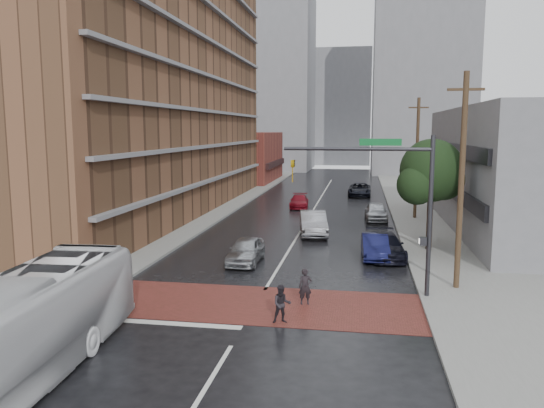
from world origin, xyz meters
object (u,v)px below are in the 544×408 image
(pedestrian_b, at_px, (282,304))
(car_travel_b, at_px, (313,223))
(car_parked_near, at_px, (375,246))
(transit_bus, at_px, (13,333))
(pedestrian_a, at_px, (305,287))
(car_parked_mid, at_px, (385,246))
(car_travel_a, at_px, (246,250))
(car_parked_far, at_px, (376,211))
(suv_travel, at_px, (360,190))
(car_travel_c, at_px, (299,201))

(pedestrian_b, xyz_separation_m, car_travel_b, (-0.36, 17.46, 0.09))
(car_parked_near, bearing_deg, transit_bus, -123.84)
(transit_bus, distance_m, pedestrian_a, 11.54)
(pedestrian_a, xyz_separation_m, car_parked_near, (3.13, 8.91, -0.09))
(transit_bus, distance_m, car_parked_mid, 21.13)
(car_travel_a, bearing_deg, car_parked_near, 18.16)
(transit_bus, height_order, pedestrian_b, transit_bus)
(car_travel_b, bearing_deg, pedestrian_b, -97.66)
(pedestrian_b, bearing_deg, car_travel_a, 95.48)
(transit_bus, relative_size, car_parked_near, 2.76)
(car_travel_a, height_order, car_parked_far, car_parked_far)
(transit_bus, distance_m, suv_travel, 47.74)
(car_parked_mid, xyz_separation_m, car_parked_far, (-0.19, 12.93, 0.05))
(car_parked_near, distance_m, car_parked_mid, 0.64)
(car_travel_a, xyz_separation_m, car_travel_b, (3.02, 8.54, 0.12))
(pedestrian_b, xyz_separation_m, car_travel_a, (-3.38, 8.91, -0.03))
(car_travel_c, xyz_separation_m, suv_travel, (5.69, 9.86, 0.12))
(pedestrian_b, distance_m, car_travel_b, 17.46)
(transit_bus, relative_size, car_parked_far, 2.63)
(car_travel_a, relative_size, car_parked_near, 1.00)
(car_travel_b, relative_size, car_parked_mid, 1.05)
(car_travel_c, xyz_separation_m, car_parked_near, (6.69, -19.29, 0.08))
(car_travel_a, height_order, car_parked_near, car_travel_a)
(pedestrian_b, distance_m, car_parked_near, 11.87)
(car_parked_near, bearing_deg, car_parked_far, 85.75)
(transit_bus, bearing_deg, pedestrian_a, 46.13)
(transit_bus, xyz_separation_m, pedestrian_a, (7.57, 8.68, -0.84))
(suv_travel, relative_size, car_parked_mid, 1.08)
(pedestrian_b, relative_size, car_travel_a, 0.36)
(car_travel_c, bearing_deg, car_parked_mid, -73.15)
(pedestrian_a, distance_m, suv_travel, 38.12)
(suv_travel, height_order, car_parked_far, car_parked_far)
(car_travel_b, xyz_separation_m, car_parked_near, (4.16, -6.21, -0.15))
(car_travel_c, bearing_deg, car_travel_a, -95.37)
(car_travel_c, distance_m, suv_travel, 11.38)
(pedestrian_a, height_order, suv_travel, pedestrian_a)
(car_travel_b, bearing_deg, transit_bus, -114.21)
(transit_bus, distance_m, car_travel_b, 24.69)
(pedestrian_a, relative_size, suv_travel, 0.30)
(car_parked_near, relative_size, car_parked_mid, 0.87)
(car_parked_near, bearing_deg, car_travel_c, 106.60)
(transit_bus, bearing_deg, car_parked_far, 67.38)
(transit_bus, xyz_separation_m, suv_travel, (9.69, 46.74, -0.89))
(transit_bus, relative_size, pedestrian_b, 7.76)
(pedestrian_a, height_order, car_travel_b, car_travel_b)
(transit_bus, bearing_deg, suv_travel, 75.49)
(pedestrian_b, xyz_separation_m, car_travel_c, (-2.90, 30.54, -0.14))
(transit_bus, relative_size, car_travel_c, 2.76)
(pedestrian_a, bearing_deg, suv_travel, 72.61)
(car_travel_b, xyz_separation_m, car_travel_c, (-2.53, 13.08, -0.23))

